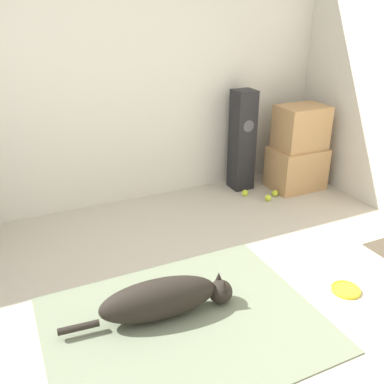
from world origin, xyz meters
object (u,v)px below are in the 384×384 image
at_px(tennis_ball_near_speaker, 268,198).
at_px(tennis_ball_loose_on_carpet, 245,193).
at_px(cardboard_box_upper, 301,127).
at_px(frisbee, 346,290).
at_px(tennis_ball_by_boxes, 275,193).
at_px(floor_speaker, 242,141).
at_px(cardboard_box_lower, 296,168).
at_px(dog, 164,299).

xyz_separation_m(tennis_ball_near_speaker, tennis_ball_loose_on_carpet, (-0.15, 0.21, 0.00)).
height_order(cardboard_box_upper, tennis_ball_loose_on_carpet, cardboard_box_upper).
height_order(frisbee, cardboard_box_upper, cardboard_box_upper).
bearing_deg(tennis_ball_by_boxes, floor_speaker, 119.49).
height_order(cardboard_box_lower, tennis_ball_by_boxes, cardboard_box_lower).
height_order(frisbee, cardboard_box_lower, cardboard_box_lower).
distance_m(cardboard_box_lower, tennis_ball_by_boxes, 0.40).
relative_size(cardboard_box_lower, floor_speaker, 0.53).
xyz_separation_m(dog, cardboard_box_upper, (2.10, 1.37, 0.53)).
bearing_deg(tennis_ball_near_speaker, cardboard_box_lower, 20.37).
xyz_separation_m(cardboard_box_upper, tennis_ball_loose_on_carpet, (-0.63, 0.02, -0.64)).
bearing_deg(floor_speaker, tennis_ball_near_speaker, -79.87).
bearing_deg(tennis_ball_near_speaker, dog, -143.71).
relative_size(tennis_ball_near_speaker, tennis_ball_loose_on_carpet, 1.00).
height_order(floor_speaker, tennis_ball_loose_on_carpet, floor_speaker).
xyz_separation_m(cardboard_box_lower, tennis_ball_by_boxes, (-0.33, -0.11, -0.19)).
distance_m(cardboard_box_upper, floor_speaker, 0.63).
bearing_deg(floor_speaker, frisbee, -98.24).
xyz_separation_m(cardboard_box_lower, cardboard_box_upper, (0.02, 0.01, 0.45)).
relative_size(dog, frisbee, 5.56).
bearing_deg(tennis_ball_by_boxes, tennis_ball_loose_on_carpet, 153.04).
bearing_deg(cardboard_box_lower, tennis_ball_loose_on_carpet, 176.89).
distance_m(dog, frisbee, 1.30).
relative_size(tennis_ball_by_boxes, tennis_ball_loose_on_carpet, 1.00).
relative_size(cardboard_box_upper, tennis_ball_by_boxes, 7.53).
height_order(dog, tennis_ball_near_speaker, dog).
bearing_deg(cardboard_box_upper, tennis_ball_near_speaker, -159.19).
distance_m(cardboard_box_upper, tennis_ball_near_speaker, 0.82).
bearing_deg(cardboard_box_upper, tennis_ball_by_boxes, -161.17).
relative_size(cardboard_box_upper, tennis_ball_loose_on_carpet, 7.53).
height_order(dog, tennis_ball_loose_on_carpet, dog).
bearing_deg(cardboard_box_upper, floor_speaker, 156.17).
xyz_separation_m(frisbee, tennis_ball_near_speaker, (0.35, 1.48, 0.02)).
relative_size(dog, tennis_ball_by_boxes, 17.23).
bearing_deg(cardboard_box_lower, floor_speaker, 154.60).
bearing_deg(tennis_ball_loose_on_carpet, tennis_ball_near_speaker, -53.96).
distance_m(cardboard_box_lower, tennis_ball_loose_on_carpet, 0.64).
distance_m(floor_speaker, tennis_ball_loose_on_carpet, 0.55).
bearing_deg(cardboard_box_upper, frisbee, -116.60).
relative_size(dog, floor_speaker, 1.07).
bearing_deg(tennis_ball_loose_on_carpet, frisbee, -96.89).
height_order(dog, cardboard_box_lower, cardboard_box_lower).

